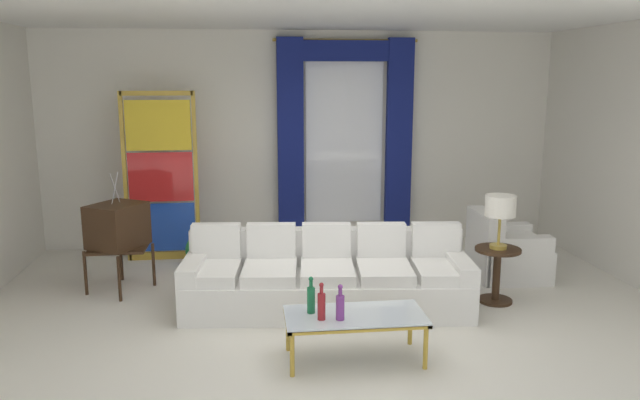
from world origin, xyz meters
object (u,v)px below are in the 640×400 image
Objects in this scene: stained_glass_divider at (161,180)px; round_side_table at (497,270)px; bottle_amber_squat at (311,298)px; peacock_figurine at (202,251)px; bottle_crystal_tall at (321,305)px; armchair_white at (504,254)px; vintage_tv at (117,228)px; couch_white_long at (327,279)px; bottle_blue_decanter at (340,306)px; table_lamp_brass at (500,208)px; coffee_table at (355,318)px.

round_side_table is (3.73, -2.03, -0.70)m from stained_glass_divider.
bottle_amber_squat is 2.91m from peacock_figurine.
bottle_crystal_tall reaches higher than peacock_figurine.
bottle_crystal_tall is at bearing -148.31° from round_side_table.
armchair_white reaches higher than round_side_table.
vintage_tv is 1.27m from stained_glass_divider.
peacock_figurine is at bearing 112.39° from bottle_amber_squat.
couch_white_long is 4.98× the size of peacock_figurine.
bottle_amber_squat is at bearing -44.89° from vintage_tv.
couch_white_long is 2.36m from armchair_white.
bottle_blue_decanter is 0.53× the size of table_lamp_brass.
stained_glass_divider reaches higher than couch_white_long.
bottle_crystal_tall is (-0.21, -1.32, 0.23)m from couch_white_long.
bottle_crystal_tall reaches higher than coffee_table.
armchair_white is at bearing 42.35° from coffee_table.
bottle_blue_decanter is 3.82m from stained_glass_divider.
armchair_white is (2.46, 2.05, -0.25)m from bottle_crystal_tall.
coffee_table is at bearing -61.91° from peacock_figurine.
armchair_white is (4.49, -0.06, -0.44)m from vintage_tv.
armchair_white is 0.91m from round_side_table.
couch_white_long is at bearing 178.00° from table_lamp_brass.
table_lamp_brass is (1.82, -0.06, 0.72)m from couch_white_long.
stained_glass_divider reaches higher than peacock_figurine.
vintage_tv reaches higher than peacock_figurine.
peacock_figurine is at bearing -41.15° from stained_glass_divider.
armchair_white reaches higher than bottle_blue_decanter.
round_side_table is (1.82, -0.06, 0.05)m from couch_white_long.
table_lamp_brass is (1.74, 1.17, 0.66)m from coffee_table.
stained_glass_divider is at bearing 151.42° from table_lamp_brass.
bottle_blue_decanter is 3.06m from vintage_tv.
vintage_tv is 4.17m from round_side_table.
vintage_tv is 2.26× the size of round_side_table.
bottle_amber_squat is 0.53× the size of peacock_figurine.
round_side_table is at bearing 33.98° from coffee_table.
coffee_table is 2.20m from table_lamp_brass.
bottle_amber_squat is at bearing 114.11° from bottle_crystal_tall.
stained_glass_divider reaches higher than round_side_table.
couch_white_long is at bearing 93.67° from coffee_table.
stained_glass_divider reaches higher than table_lamp_brass.
couch_white_long is 9.40× the size of bottle_crystal_tall.
peacock_figurine is (-1.10, 2.67, -0.32)m from bottle_amber_squat.
peacock_figurine is (-1.32, 2.85, -0.31)m from bottle_blue_decanter.
bottle_crystal_tall is (-0.15, 0.02, 0.01)m from bottle_blue_decanter.
vintage_tv reaches higher than coffee_table.
round_side_table is at bearing -26.15° from peacock_figurine.
bottle_crystal_tall is 2.40m from round_side_table.
coffee_table is at bearing 15.84° from bottle_crystal_tall.
vintage_tv is 1.58× the size of armchair_white.
armchair_white is (2.53, 1.90, -0.25)m from bottle_amber_squat.
table_lamp_brass reaches higher than couch_white_long.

